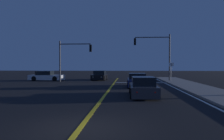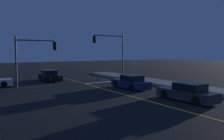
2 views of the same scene
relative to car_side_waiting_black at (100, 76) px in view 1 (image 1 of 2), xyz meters
The scene contains 12 objects.
ground_plane 25.69m from the car_side_waiting_black, 84.54° to the right, with size 160.00×160.00×0.00m, color black.
sidewalk_right 17.81m from the car_side_waiting_black, 54.65° to the right, with size 3.20×39.78×0.15m, color gray.
lane_line_center 14.74m from the car_side_waiting_black, 80.44° to the right, with size 0.20×37.57×0.01m, color gold.
lane_line_edge_right 16.81m from the car_side_waiting_black, 59.80° to the right, with size 0.16×37.57×0.01m, color white.
stop_bar 7.49m from the car_side_waiting_black, 41.74° to the right, with size 6.26×0.50×0.01m, color white.
car_side_waiting_black is the anchor object (origin of this frame).
car_far_approaching_charcoal 17.97m from the car_side_waiting_black, 73.53° to the right, with size 1.88×4.67×1.34m.
car_mid_block_white 7.44m from the car_side_waiting_black, 163.90° to the right, with size 4.70×2.04×1.34m.
car_lead_oncoming_navy 11.55m from the car_side_waiting_black, 64.52° to the right, with size 1.93×4.39×1.34m.
traffic_signal_near_right 9.03m from the car_side_waiting_black, 18.81° to the right, with size 4.73×0.28×6.17m.
traffic_signal_far_left 5.86m from the car_side_waiting_black, 126.67° to the right, with size 4.20×0.28×5.23m.
street_sign_corner 10.76m from the car_side_waiting_black, 30.74° to the right, with size 0.56×0.06×2.45m.
Camera 1 is at (1.60, -7.58, 2.13)m, focal length 37.05 mm.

